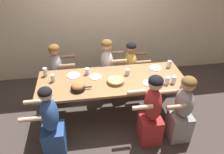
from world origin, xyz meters
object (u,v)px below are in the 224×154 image
empty_plate_c (149,83)px  skillet_bowl (78,87)px  diner_near_right (182,111)px  drinking_glass_b (167,81)px  drinking_glass_f (169,65)px  diner_near_left (51,125)px  pizza_board_main (116,81)px  cocktail_glass_blue (127,72)px  drinking_glass_g (174,80)px  empty_plate_b (95,77)px  drinking_glass_e (45,72)px  drinking_glass_d (87,71)px  diner_far_midright (130,70)px  empty_plate_a (74,75)px  drinking_glass_c (184,83)px  empty_plate_d (155,68)px  diner_far_center (107,70)px  diner_near_midright (151,113)px  drinking_glass_a (53,78)px  diner_far_left (58,75)px

empty_plate_c → skillet_bowl: bearing=-179.4°
empty_plate_c → diner_near_right: 0.66m
drinking_glass_b → drinking_glass_f: 0.54m
drinking_glass_f → diner_near_left: bearing=-156.0°
pizza_board_main → cocktail_glass_blue: size_ratio=2.16×
drinking_glass_g → empty_plate_c: bearing=172.6°
empty_plate_b → drinking_glass_e: bearing=168.9°
drinking_glass_b → drinking_glass_g: (0.11, 0.01, 0.01)m
drinking_glass_d → diner_far_midright: (0.85, 0.42, -0.32)m
empty_plate_a → empty_plate_c: bearing=-18.6°
empty_plate_c → drinking_glass_b: drinking_glass_b is taller
empty_plate_c → drinking_glass_e: 1.72m
drinking_glass_c → drinking_glass_g: drinking_glass_c is taller
empty_plate_d → cocktail_glass_blue: bearing=-166.1°
pizza_board_main → diner_near_right: size_ratio=0.25×
empty_plate_a → diner_far_center: (0.63, 0.44, -0.22)m
drinking_glass_e → drinking_glass_g: bearing=-14.3°
empty_plate_d → diner_near_right: 0.94m
skillet_bowl → drinking_glass_c: bearing=-5.0°
drinking_glass_e → diner_near_midright: diner_near_midright is taller
cocktail_glass_blue → diner_far_midright: 0.66m
drinking_glass_a → empty_plate_b: bearing=2.3°
diner_near_midright → empty_plate_c: bearing=-9.0°
empty_plate_d → drinking_glass_f: drinking_glass_f is taller
empty_plate_d → diner_near_right: (0.15, -0.90, -0.24)m
diner_far_center → diner_near_right: (0.97, -1.31, -0.02)m
skillet_bowl → diner_near_left: (-0.40, -0.45, -0.29)m
pizza_board_main → drinking_glass_a: size_ratio=2.28×
empty_plate_c → diner_far_center: diner_far_center is taller
empty_plate_a → drinking_glass_a: bearing=-159.5°
empty_plate_d → drinking_glass_b: size_ratio=1.74×
drinking_glass_c → cocktail_glass_blue: bearing=150.4°
drinking_glass_a → skillet_bowl: bearing=-36.5°
drinking_glass_e → diner_far_midright: (1.55, 0.38, -0.33)m
empty_plate_d → drinking_glass_d: (-1.21, -0.01, 0.04)m
diner_near_midright → diner_near_right: size_ratio=1.05×
drinking_glass_e → drinking_glass_a: bearing=-54.2°
drinking_glass_d → diner_far_midright: size_ratio=0.10×
drinking_glass_c → diner_far_left: (-2.02, 1.00, -0.29)m
diner_near_left → diner_far_midright: bearing=-47.2°
diner_near_left → diner_far_left: diner_near_left is taller
pizza_board_main → empty_plate_b: pizza_board_main is taller
drinking_glass_f → diner_far_center: diner_far_center is taller
drinking_glass_c → drinking_glass_e: size_ratio=0.93×
drinking_glass_b → drinking_glass_c: bearing=-22.8°
drinking_glass_a → diner_far_center: bearing=30.7°
pizza_board_main → diner_far_midright: diner_far_midright is taller
drinking_glass_c → drinking_glass_e: 2.26m
skillet_bowl → diner_far_midright: bearing=40.1°
drinking_glass_g → diner_near_midright: size_ratio=0.10×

